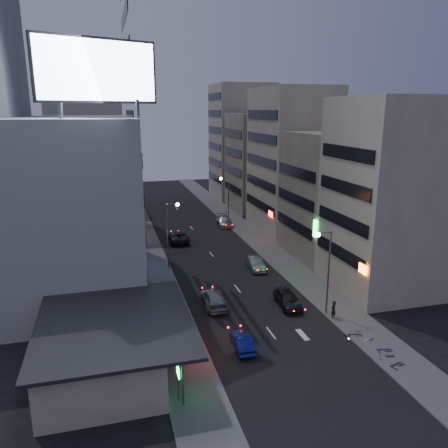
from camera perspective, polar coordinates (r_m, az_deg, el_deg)
name	(u,v)px	position (r m, az deg, el deg)	size (l,w,h in m)	color
ground	(290,358)	(35.89, 8.57, -16.86)	(180.00, 180.00, 0.00)	black
sidewalk_left	(148,250)	(60.94, -9.89, -3.33)	(4.00, 120.00, 0.12)	#4C4C4F
sidewalk_right	(258,241)	(64.23, 4.46, -2.21)	(4.00, 120.00, 0.12)	#4C4C4F
food_court	(103,346)	(34.20, -15.50, -15.13)	(11.00, 13.00, 3.88)	#C4B599
white_building	(68,204)	(48.97, -19.73, 2.41)	(14.00, 24.00, 18.00)	#A5A6A1
shophouse_near	(387,197)	(48.16, 20.52, 3.36)	(10.00, 11.00, 20.00)	#C4B599
shophouse_mid	(335,195)	(58.31, 14.25, 3.68)	(11.00, 12.00, 16.00)	tan
shophouse_far	(291,161)	(69.15, 8.78, 8.14)	(10.00, 14.00, 22.00)	#C4B599
far_left_a	(89,166)	(73.39, -17.27, 7.24)	(11.00, 10.00, 20.00)	#A5A6A1
far_left_b	(89,171)	(86.61, -17.24, 6.62)	(12.00, 10.00, 15.00)	gray
far_right_a	(261,163)	(83.39, 4.86, 7.97)	(11.00, 12.00, 18.00)	tan
far_right_b	(242,142)	(96.48, 2.31, 10.71)	(12.00, 12.00, 24.00)	#C4B599
billboard	(97,71)	(37.92, -16.21, 18.64)	(9.52, 3.75, 6.20)	#595B60
street_lamp_right_near	(325,261)	(40.90, 13.11, -4.72)	(1.60, 0.44, 8.02)	#595B60
street_lamp_left	(171,226)	(52.04, -6.99, -0.25)	(1.60, 0.44, 8.02)	#595B60
street_lamp_right_far	(226,194)	(71.62, 0.28, 3.97)	(1.60, 0.44, 8.02)	#595B60
parked_car_right_near	(288,299)	(43.71, 8.32, -9.65)	(1.85, 4.60, 1.57)	#26262B
parked_car_right_mid	(255,263)	(53.07, 4.07, -5.11)	(1.57, 4.51, 1.49)	gray
parked_car_left	(178,236)	(64.05, -6.06, -1.60)	(2.67, 5.80, 1.61)	#252428
parked_car_right_far	(225,221)	(72.43, 0.07, 0.39)	(2.23, 5.48, 1.59)	#AEB3B7
road_car_blue	(242,342)	(36.32, 2.40, -15.12)	(1.35, 3.86, 1.27)	navy
road_car_silver	(214,298)	(43.44, -1.38, -9.68)	(2.13, 5.24, 1.52)	#94979B
person	(333,310)	(41.94, 14.10, -10.78)	(0.61, 0.40, 1.68)	black
scooter_black_a	(400,355)	(37.04, 22.03, -15.63)	(1.72, 0.57, 1.05)	black
scooter_silver_a	(392,347)	(37.87, 21.15, -14.74)	(1.91, 0.64, 1.16)	#B9BCC2
scooter_blue	(391,342)	(38.55, 20.98, -14.25)	(1.76, 0.59, 1.07)	navy
scooter_black_b	(361,328)	(40.03, 17.50, -12.80)	(1.79, 0.60, 1.09)	black
scooter_silver_b	(370,332)	(39.73, 18.55, -13.20)	(1.62, 0.54, 0.99)	silver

